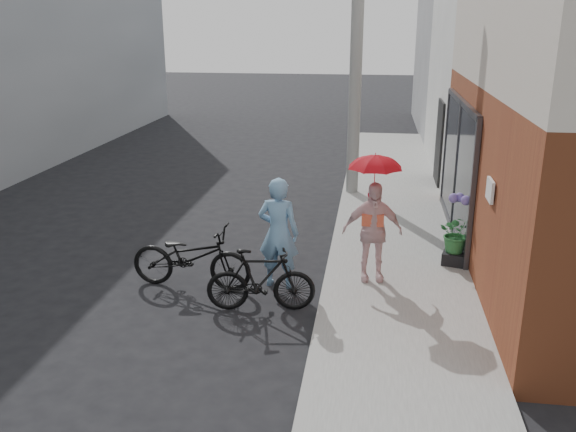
% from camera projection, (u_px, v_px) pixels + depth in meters
% --- Properties ---
extents(ground, '(80.00, 80.00, 0.00)m').
position_uv_depth(ground, '(260.00, 304.00, 9.05)').
color(ground, black).
rests_on(ground, ground).
extents(sidewalk, '(2.20, 24.00, 0.12)m').
position_uv_depth(sidewalk, '(399.00, 258.00, 10.64)').
color(sidewalk, gray).
rests_on(sidewalk, ground).
extents(curb, '(0.12, 24.00, 0.12)m').
position_uv_depth(curb, '(333.00, 254.00, 10.79)').
color(curb, '#9E9E99').
rests_on(curb, ground).
extents(east_building_far, '(8.00, 8.00, 7.00)m').
position_uv_depth(east_building_far, '(535.00, 35.00, 22.08)').
color(east_building_far, gray).
rests_on(east_building_far, ground).
extents(utility_pole, '(0.28, 0.28, 7.00)m').
position_uv_depth(utility_pole, '(357.00, 44.00, 13.48)').
color(utility_pole, '#9E9E99').
rests_on(utility_pole, ground).
extents(officer, '(0.69, 0.50, 1.77)m').
position_uv_depth(officer, '(278.00, 233.00, 9.40)').
color(officer, '#6F9FC6').
rests_on(officer, ground).
extents(bike_left, '(1.96, 0.79, 1.01)m').
position_uv_depth(bike_left, '(191.00, 257.00, 9.47)').
color(bike_left, black).
rests_on(bike_left, ground).
extents(bike_right, '(1.61, 0.65, 0.94)m').
position_uv_depth(bike_right, '(261.00, 280.00, 8.72)').
color(bike_right, black).
rests_on(bike_right, ground).
extents(kimono_woman, '(0.97, 0.51, 1.58)m').
position_uv_depth(kimono_woman, '(372.00, 231.00, 9.40)').
color(kimono_woman, beige).
rests_on(kimono_woman, sidewalk).
extents(parasol, '(0.79, 0.79, 0.70)m').
position_uv_depth(parasol, '(375.00, 159.00, 9.05)').
color(parasol, red).
rests_on(parasol, kimono_woman).
extents(planter, '(0.48, 0.48, 0.21)m').
position_uv_depth(planter, '(455.00, 258.00, 10.20)').
color(planter, black).
rests_on(planter, sidewalk).
extents(potted_plant, '(0.59, 0.51, 0.66)m').
position_uv_depth(potted_plant, '(457.00, 233.00, 10.06)').
color(potted_plant, '#2D7036').
rests_on(potted_plant, planter).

